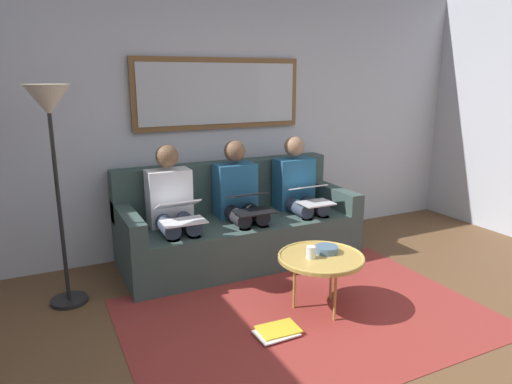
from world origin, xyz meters
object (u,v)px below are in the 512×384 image
at_px(laptop_white, 180,212).
at_px(standing_lamp, 50,126).
at_px(person_left, 299,191).
at_px(cup, 311,252).
at_px(bowl, 326,249).
at_px(framed_mirror, 219,94).
at_px(person_middle, 240,198).
at_px(couch, 237,227).
at_px(magazine_stack, 278,332).
at_px(laptop_silver, 312,194).
at_px(coffee_table, 321,258).
at_px(laptop_black, 251,202).
at_px(person_right, 172,207).

distance_m(laptop_white, standing_lamp, 1.18).
bearing_deg(person_left, cup, 62.92).
xyz_separation_m(bowl, standing_lamp, (1.77, -0.90, 0.92)).
bearing_deg(laptop_white, bowl, 134.68).
xyz_separation_m(framed_mirror, person_middle, (0.00, 0.46, -0.94)).
distance_m(couch, magazine_stack, 1.45).
distance_m(bowl, laptop_silver, 0.98).
xyz_separation_m(coffee_table, bowl, (-0.08, -0.05, 0.04)).
bearing_deg(laptop_white, framed_mirror, -132.83).
relative_size(framed_mirror, laptop_black, 4.63).
distance_m(cup, laptop_silver, 1.09).
bearing_deg(cup, laptop_black, -86.55).
bearing_deg(laptop_black, cup, 93.45).
distance_m(person_right, magazine_stack, 1.48).
bearing_deg(laptop_silver, person_middle, -20.15).
bearing_deg(person_middle, cup, 92.73).
distance_m(coffee_table, person_left, 1.27).
bearing_deg(standing_lamp, person_middle, -172.69).
height_order(person_left, laptop_silver, person_left).
relative_size(framed_mirror, person_right, 1.49).
relative_size(coffee_table, magazine_stack, 2.01).
bearing_deg(laptop_black, framed_mirror, -90.00).
bearing_deg(person_middle, bowl, 101.28).
bearing_deg(bowl, couch, -79.36).
bearing_deg(cup, magazine_stack, 25.83).
bearing_deg(person_left, person_right, 0.00).
bearing_deg(laptop_white, coffee_table, 130.51).
relative_size(person_right, laptop_white, 3.09).
height_order(framed_mirror, laptop_black, framed_mirror).
xyz_separation_m(laptop_black, standing_lamp, (1.55, -0.04, 0.74)).
height_order(couch, bowl, couch).
xyz_separation_m(person_right, magazine_stack, (-0.33, 1.32, -0.59)).
bearing_deg(coffee_table, cup, -2.41).
bearing_deg(laptop_white, person_middle, -159.96).
height_order(bowl, laptop_silver, laptop_silver).
bearing_deg(framed_mirror, standing_lamp, 22.93).
height_order(cup, laptop_silver, laptop_silver).
distance_m(framed_mirror, laptop_silver, 1.32).
distance_m(person_left, person_middle, 0.64).
xyz_separation_m(framed_mirror, magazine_stack, (0.31, 1.78, -1.53)).
relative_size(cup, standing_lamp, 0.05).
height_order(person_middle, person_right, same).
xyz_separation_m(laptop_silver, person_middle, (0.64, -0.23, -0.02)).
bearing_deg(person_right, person_middle, 180.00).
bearing_deg(person_right, laptop_white, 90.00).
bearing_deg(laptop_silver, framed_mirror, -47.23).
bearing_deg(laptop_black, bowl, 104.31).
distance_m(couch, bowl, 1.20).
relative_size(laptop_silver, person_right, 0.34).
height_order(cup, person_middle, person_middle).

